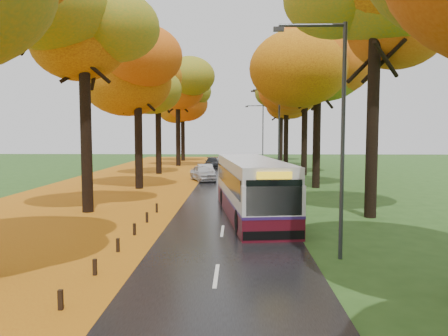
{
  "coord_description": "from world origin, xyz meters",
  "views": [
    {
      "loc": [
        0.59,
        -6.86,
        4.36
      ],
      "look_at": [
        0.0,
        14.61,
        2.6
      ],
      "focal_mm": 35.0,
      "sensor_mm": 36.0,
      "label": 1
    }
  ],
  "objects_px": {
    "streetlamp_near": "(336,122)",
    "streetlamp_mid": "(276,128)",
    "car_silver": "(205,171)",
    "car_dark": "(212,163)",
    "car_white": "(203,173)",
    "bus": "(252,186)",
    "streetlamp_far": "(261,130)"
  },
  "relations": [
    {
      "from": "streetlamp_near",
      "to": "streetlamp_mid",
      "type": "relative_size",
      "value": 1.0
    },
    {
      "from": "streetlamp_mid",
      "to": "car_silver",
      "type": "relative_size",
      "value": 2.09
    },
    {
      "from": "streetlamp_mid",
      "to": "car_silver",
      "type": "bearing_deg",
      "value": 143.19
    },
    {
      "from": "car_dark",
      "to": "car_silver",
      "type": "bearing_deg",
      "value": -91.23
    },
    {
      "from": "car_white",
      "to": "car_dark",
      "type": "relative_size",
      "value": 0.96
    },
    {
      "from": "car_white",
      "to": "streetlamp_mid",
      "type": "bearing_deg",
      "value": -35.96
    },
    {
      "from": "streetlamp_mid",
      "to": "car_white",
      "type": "relative_size",
      "value": 1.97
    },
    {
      "from": "streetlamp_mid",
      "to": "car_silver",
      "type": "distance_m",
      "value": 8.84
    },
    {
      "from": "streetlamp_mid",
      "to": "car_dark",
      "type": "distance_m",
      "value": 18.07
    },
    {
      "from": "car_dark",
      "to": "bus",
      "type": "bearing_deg",
      "value": -84.31
    },
    {
      "from": "car_white",
      "to": "car_silver",
      "type": "relative_size",
      "value": 1.06
    },
    {
      "from": "car_silver",
      "to": "car_dark",
      "type": "xyz_separation_m",
      "value": [
        0.0,
        11.73,
        -0.02
      ]
    },
    {
      "from": "streetlamp_near",
      "to": "bus",
      "type": "bearing_deg",
      "value": 108.72
    },
    {
      "from": "streetlamp_far",
      "to": "streetlamp_near",
      "type": "bearing_deg",
      "value": -90.0
    },
    {
      "from": "bus",
      "to": "car_dark",
      "type": "distance_m",
      "value": 31.16
    },
    {
      "from": "streetlamp_mid",
      "to": "car_dark",
      "type": "height_order",
      "value": "streetlamp_mid"
    },
    {
      "from": "streetlamp_far",
      "to": "car_dark",
      "type": "distance_m",
      "value": 9.33
    },
    {
      "from": "car_white",
      "to": "streetlamp_near",
      "type": "bearing_deg",
      "value": -95.14
    },
    {
      "from": "car_silver",
      "to": "car_dark",
      "type": "distance_m",
      "value": 11.73
    },
    {
      "from": "streetlamp_far",
      "to": "car_white",
      "type": "distance_m",
      "value": 21.53
    },
    {
      "from": "bus",
      "to": "car_silver",
      "type": "xyz_separation_m",
      "value": [
        -3.75,
        19.19,
        -0.91
      ]
    },
    {
      "from": "streetlamp_mid",
      "to": "bus",
      "type": "distance_m",
      "value": 15.03
    },
    {
      "from": "streetlamp_near",
      "to": "car_white",
      "type": "distance_m",
      "value": 24.94
    },
    {
      "from": "streetlamp_mid",
      "to": "streetlamp_far",
      "type": "bearing_deg",
      "value": 90.0
    },
    {
      "from": "streetlamp_near",
      "to": "car_white",
      "type": "xyz_separation_m",
      "value": [
        -6.3,
        23.81,
        -3.98
      ]
    },
    {
      "from": "car_white",
      "to": "streetlamp_far",
      "type": "bearing_deg",
      "value": 52.72
    },
    {
      "from": "bus",
      "to": "streetlamp_mid",
      "type": "bearing_deg",
      "value": 72.87
    },
    {
      "from": "car_silver",
      "to": "bus",
      "type": "bearing_deg",
      "value": -91.86
    },
    {
      "from": "streetlamp_mid",
      "to": "bus",
      "type": "relative_size",
      "value": 0.7
    },
    {
      "from": "streetlamp_far",
      "to": "streetlamp_mid",
      "type": "bearing_deg",
      "value": -90.0
    },
    {
      "from": "streetlamp_near",
      "to": "streetlamp_far",
      "type": "distance_m",
      "value": 44.0
    },
    {
      "from": "streetlamp_mid",
      "to": "streetlamp_far",
      "type": "xyz_separation_m",
      "value": [
        0.0,
        22.0,
        0.0
      ]
    }
  ]
}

